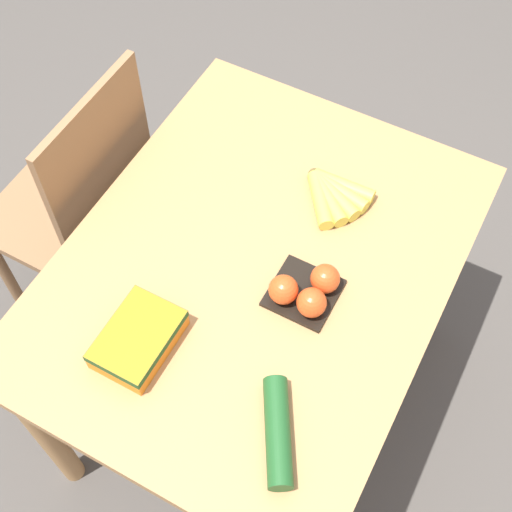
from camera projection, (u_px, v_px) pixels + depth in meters
ground_plane at (256, 391)px, 2.25m from camera, size 12.00×12.00×0.00m
dining_table at (256, 290)px, 1.71m from camera, size 1.07×0.83×0.77m
chair at (83, 208)px, 2.03m from camera, size 0.42×0.40×0.97m
banana_bunch at (333, 194)px, 1.69m from camera, size 0.16×0.17×0.04m
tomato_pack at (306, 291)px, 1.53m from camera, size 0.14×0.14×0.08m
carrot_bag at (138, 338)px, 1.47m from camera, size 0.19×0.13×0.06m
cucumber_near at (278, 432)px, 1.37m from camera, size 0.21×0.15×0.05m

